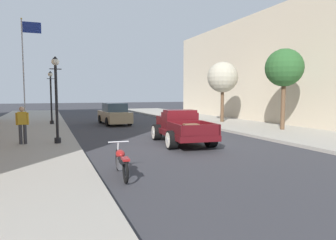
# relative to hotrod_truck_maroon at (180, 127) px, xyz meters

# --- Properties ---
(ground_plane) EXTENTS (140.00, 140.00, 0.00)m
(ground_plane) POSITION_rel_hotrod_truck_maroon_xyz_m (-0.18, -1.17, -0.75)
(ground_plane) COLOR #333338
(sidewalk_left) EXTENTS (5.50, 64.00, 0.15)m
(sidewalk_left) POSITION_rel_hotrod_truck_maroon_xyz_m (-7.43, -1.17, -0.68)
(sidewalk_left) COLOR #9E998E
(sidewalk_left) RESTS_ON ground
(sidewalk_right) EXTENTS (5.50, 64.00, 0.15)m
(sidewalk_right) POSITION_rel_hotrod_truck_maroon_xyz_m (7.07, -1.17, -0.68)
(sidewalk_right) COLOR #9E998E
(sidewalk_right) RESTS_ON ground
(building_right_storefront) EXTENTS (12.00, 28.00, 8.83)m
(building_right_storefront) POSITION_rel_hotrod_truck_maroon_xyz_m (15.82, 7.24, 3.66)
(building_right_storefront) COLOR beige
(building_right_storefront) RESTS_ON ground
(hotrod_truck_maroon) EXTENTS (2.50, 5.05, 1.58)m
(hotrod_truck_maroon) POSITION_rel_hotrod_truck_maroon_xyz_m (0.00, 0.00, 0.00)
(hotrod_truck_maroon) COLOR #510F14
(hotrod_truck_maroon) RESTS_ON ground
(motorcycle_parked) EXTENTS (0.62, 2.12, 0.93)m
(motorcycle_parked) POSITION_rel_hotrod_truck_maroon_xyz_m (-4.00, -4.92, -0.31)
(motorcycle_parked) COLOR black
(motorcycle_parked) RESTS_ON ground
(car_background_tan) EXTENTS (2.00, 4.36, 1.65)m
(car_background_tan) POSITION_rel_hotrod_truck_maroon_xyz_m (-1.16, 9.89, 0.01)
(car_background_tan) COLOR tan
(car_background_tan) RESTS_ON ground
(pedestrian_sidewalk_left) EXTENTS (0.53, 0.22, 1.65)m
(pedestrian_sidewalk_left) POSITION_rel_hotrod_truck_maroon_xyz_m (-6.96, 1.34, 0.33)
(pedestrian_sidewalk_left) COLOR #333338
(pedestrian_sidewalk_left) RESTS_ON sidewalk_left
(street_lamp_near) EXTENTS (0.50, 0.32, 3.85)m
(street_lamp_near) POSITION_rel_hotrod_truck_maroon_xyz_m (-5.54, 1.05, 1.63)
(street_lamp_near) COLOR black
(street_lamp_near) RESTS_ON sidewalk_left
(street_lamp_far) EXTENTS (0.50, 0.32, 3.85)m
(street_lamp_far) POSITION_rel_hotrod_truck_maroon_xyz_m (-5.66, 10.44, 1.63)
(street_lamp_far) COLOR black
(street_lamp_far) RESTS_ON sidewalk_left
(flagpole) EXTENTS (1.74, 0.16, 9.16)m
(flagpole) POSITION_rel_hotrod_truck_maroon_xyz_m (-7.69, 18.19, 5.02)
(flagpole) COLOR #B2B2B7
(flagpole) RESTS_ON sidewalk_left
(street_tree_nearest) EXTENTS (2.30, 2.30, 4.94)m
(street_tree_nearest) POSITION_rel_hotrod_truck_maroon_xyz_m (7.58, 1.49, 3.15)
(street_tree_nearest) COLOR brown
(street_tree_nearest) RESTS_ON sidewalk_right
(street_tree_second) EXTENTS (2.39, 2.39, 4.69)m
(street_tree_second) POSITION_rel_hotrod_truck_maroon_xyz_m (6.90, 7.40, 2.87)
(street_tree_second) COLOR brown
(street_tree_second) RESTS_ON sidewalk_right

